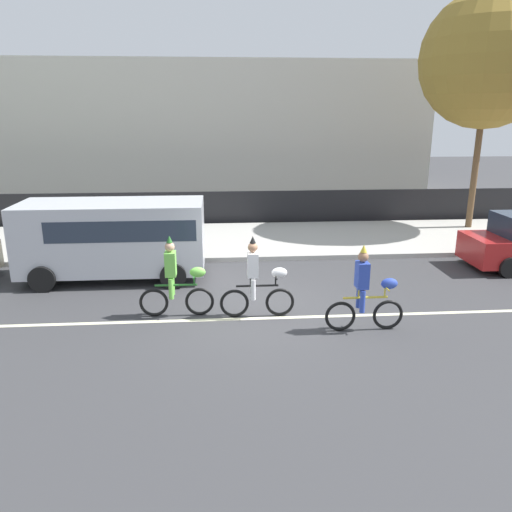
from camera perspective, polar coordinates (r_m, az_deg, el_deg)
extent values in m
plane|color=#38383A|center=(11.98, -0.32, -6.22)|extent=(80.00, 80.00, 0.00)
cube|color=beige|center=(11.52, -0.14, -7.15)|extent=(36.00, 0.14, 0.01)
cube|color=#ADAAA3|center=(18.13, -1.76, 1.86)|extent=(60.00, 5.00, 0.15)
cube|color=black|center=(20.82, -2.14, 5.50)|extent=(40.00, 0.08, 1.40)
cube|color=beige|center=(29.24, -10.91, 13.86)|extent=(28.00, 8.00, 7.00)
torus|color=black|center=(11.67, -6.46, -5.19)|extent=(0.67, 0.08, 0.67)
torus|color=black|center=(11.77, -11.60, -5.23)|extent=(0.67, 0.08, 0.67)
cylinder|color=#266626|center=(11.56, -9.13, -3.30)|extent=(0.97, 0.06, 0.05)
cylinder|color=#266626|center=(11.55, -9.89, -2.89)|extent=(0.04, 0.04, 0.18)
cylinder|color=#266626|center=(11.49, -7.07, -2.74)|extent=(0.04, 0.04, 0.23)
cylinder|color=#266626|center=(11.45, -7.09, -2.19)|extent=(0.04, 0.50, 0.03)
ellipsoid|color=#72CC4C|center=(11.43, -6.68, -1.85)|extent=(0.36, 0.20, 0.24)
cube|color=#72CC4C|center=(11.41, -9.74, -0.90)|extent=(0.24, 0.32, 0.56)
sphere|color=tan|center=(11.30, -9.84, 1.04)|extent=(0.22, 0.22, 0.22)
cone|color=#266626|center=(11.26, -9.88, 1.93)|extent=(0.14, 0.14, 0.16)
cylinder|color=#72CC4C|center=(11.46, -9.68, -3.73)|extent=(0.11, 0.11, 0.48)
cylinder|color=#72CC4C|center=(11.72, -9.55, -3.26)|extent=(0.11, 0.11, 0.48)
torus|color=black|center=(11.57, 2.74, -5.29)|extent=(0.67, 0.07, 0.67)
torus|color=black|center=(11.50, -2.48, -5.42)|extent=(0.67, 0.07, 0.67)
cylinder|color=black|center=(11.38, 0.14, -3.42)|extent=(0.97, 0.06, 0.05)
cylinder|color=black|center=(11.34, -0.62, -3.01)|extent=(0.04, 0.04, 0.18)
cylinder|color=black|center=(11.37, 2.25, -2.82)|extent=(0.04, 0.04, 0.23)
cylinder|color=black|center=(11.34, 2.26, -2.27)|extent=(0.04, 0.50, 0.03)
ellipsoid|color=white|center=(11.32, 2.69, -1.93)|extent=(0.36, 0.20, 0.24)
cube|color=white|center=(11.21, -0.37, -0.97)|extent=(0.24, 0.32, 0.56)
sphere|color=#9E7051|center=(11.10, -0.37, 1.00)|extent=(0.22, 0.22, 0.22)
cone|color=black|center=(11.05, -0.37, 1.90)|extent=(0.14, 0.14, 0.16)
cylinder|color=white|center=(11.25, -0.32, -3.86)|extent=(0.11, 0.11, 0.48)
cylinder|color=white|center=(11.51, -0.41, -3.38)|extent=(0.11, 0.11, 0.48)
torus|color=black|center=(11.24, 14.83, -6.50)|extent=(0.67, 0.08, 0.67)
torus|color=black|center=(10.94, 9.60, -6.81)|extent=(0.67, 0.08, 0.67)
cylinder|color=gold|center=(10.93, 12.38, -4.66)|extent=(0.97, 0.06, 0.05)
cylinder|color=gold|center=(10.85, 11.65, -4.25)|extent=(0.04, 0.04, 0.18)
cylinder|color=gold|center=(11.02, 14.51, -3.99)|extent=(0.04, 0.04, 0.23)
cylinder|color=gold|center=(10.98, 14.56, -3.43)|extent=(0.04, 0.50, 0.03)
ellipsoid|color=#2D47B2|center=(10.98, 15.00, -3.07)|extent=(0.36, 0.20, 0.24)
cube|color=#2D47B2|center=(10.73, 12.04, -2.14)|extent=(0.24, 0.32, 0.56)
sphere|color=#9E7051|center=(10.61, 12.16, -0.09)|extent=(0.22, 0.22, 0.22)
cone|color=gold|center=(10.57, 12.22, 0.85)|extent=(0.14, 0.14, 0.16)
cylinder|color=#2D47B2|center=(10.79, 12.08, -5.14)|extent=(0.11, 0.11, 0.48)
cylinder|color=#2D47B2|center=(11.04, 11.66, -4.62)|extent=(0.11, 0.11, 0.48)
cube|color=silver|center=(14.45, -16.00, 2.21)|extent=(5.00, 2.00, 1.90)
cube|color=#283342|center=(14.30, -14.54, 3.62)|extent=(3.90, 2.02, 0.56)
cylinder|color=black|center=(13.49, -9.44, -2.25)|extent=(0.70, 0.22, 0.70)
cylinder|color=black|center=(15.39, -8.82, 0.10)|extent=(0.70, 0.22, 0.70)
cylinder|color=black|center=(14.21, -23.23, -2.43)|extent=(0.70, 0.22, 0.70)
cylinder|color=black|center=(16.03, -21.02, -0.16)|extent=(0.70, 0.22, 0.70)
cylinder|color=black|center=(15.90, 26.96, -1.18)|extent=(0.60, 0.20, 0.60)
cylinder|color=black|center=(17.32, 24.11, 0.50)|extent=(0.60, 0.20, 0.60)
cylinder|color=brown|center=(21.23, 23.75, 9.01)|extent=(0.24, 0.24, 4.50)
sphere|color=olive|center=(21.20, 25.04, 19.70)|extent=(4.95, 4.95, 4.95)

